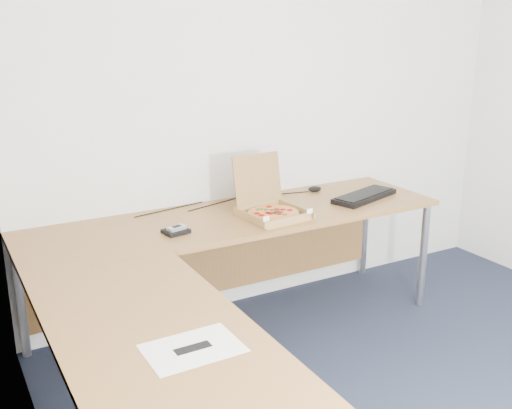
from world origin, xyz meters
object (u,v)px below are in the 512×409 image
pizza_box (272,210)px  wallet (176,231)px  keyboard (364,196)px  drinking_glass (264,188)px  desk (220,253)px

pizza_box → wallet: 0.59m
keyboard → pizza_box: bearing=164.9°
pizza_box → drinking_glass: (0.15, 0.36, 0.02)m
pizza_box → drinking_glass: bearing=61.3°
desk → pizza_box: (0.48, 0.31, 0.07)m
pizza_box → keyboard: size_ratio=0.78×
desk → drinking_glass: 0.93m
pizza_box → drinking_glass: pizza_box is taller
keyboard → wallet: bearing=163.9°
pizza_box → wallet: pizza_box is taller
drinking_glass → keyboard: drinking_glass is taller
drinking_glass → wallet: drinking_glass is taller
drinking_glass → wallet: size_ratio=1.01×
drinking_glass → wallet: bearing=-154.3°
desk → keyboard: (1.19, 0.34, 0.04)m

